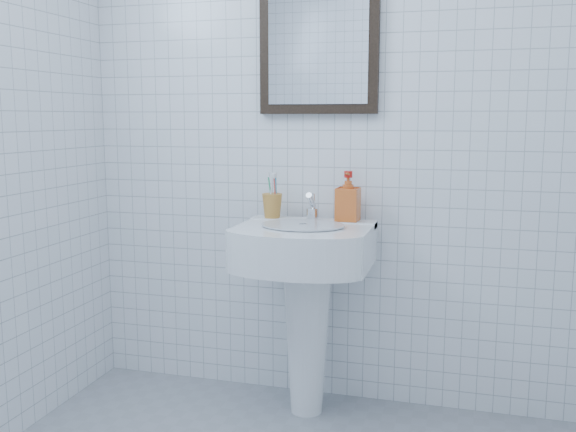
% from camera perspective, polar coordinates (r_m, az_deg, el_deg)
% --- Properties ---
extents(wall_back, '(2.20, 0.02, 2.50)m').
position_cam_1_polar(wall_back, '(2.72, 4.19, 9.25)').
color(wall_back, white).
rests_on(wall_back, ground).
extents(washbasin, '(0.53, 0.39, 0.81)m').
position_cam_1_polar(washbasin, '(2.62, 1.59, -6.32)').
color(washbasin, white).
rests_on(washbasin, ground).
extents(faucet, '(0.05, 0.11, 0.12)m').
position_cam_1_polar(faucet, '(2.65, 2.13, 0.65)').
color(faucet, silver).
rests_on(faucet, washbasin).
extents(toothbrush_cup, '(0.11, 0.11, 0.10)m').
position_cam_1_polar(toothbrush_cup, '(2.71, -1.41, 0.92)').
color(toothbrush_cup, '#BF7F31').
rests_on(toothbrush_cup, washbasin).
extents(soap_dispenser, '(0.10, 0.10, 0.20)m').
position_cam_1_polar(soap_dispenser, '(2.63, 5.35, 1.75)').
color(soap_dispenser, red).
rests_on(soap_dispenser, washbasin).
extents(wall_mirror, '(0.50, 0.04, 0.62)m').
position_cam_1_polar(wall_mirror, '(2.74, 2.73, 15.56)').
color(wall_mirror, black).
rests_on(wall_mirror, wall_back).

